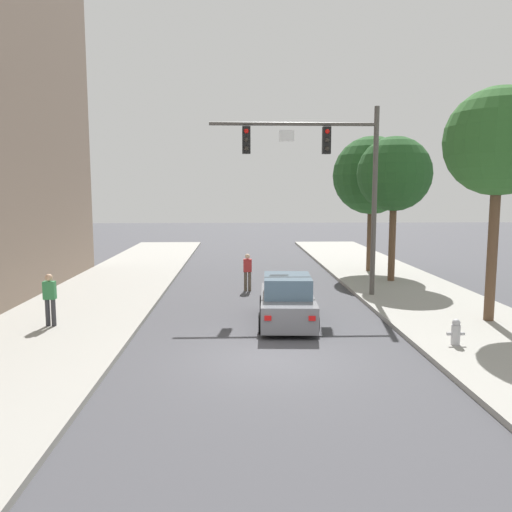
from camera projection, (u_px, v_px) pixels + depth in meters
ground_plane at (273, 358)px, 13.14m from camera, size 120.00×120.00×0.00m
sidewalk_left at (19, 358)px, 12.89m from camera, size 5.00×60.00×0.15m
traffic_signal_mast at (328, 166)px, 20.00m from camera, size 6.68×0.38×7.50m
car_lead_grey at (287, 301)px, 16.64m from camera, size 2.02×4.32×1.60m
pedestrian_sidewalk_left_walker at (50, 297)px, 15.67m from camera, size 0.36×0.22×1.64m
pedestrian_crossing_road at (248, 270)px, 22.08m from camera, size 0.36×0.22×1.64m
fire_hydrant at (456, 332)px, 13.78m from camera, size 0.48×0.24×0.72m
street_tree_nearest at (499, 143)px, 15.79m from camera, size 3.38×3.38×7.41m
street_tree_second at (394, 174)px, 23.35m from camera, size 3.44×3.44×6.72m
street_tree_third at (372, 176)px, 26.37m from camera, size 4.05×4.05×7.06m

